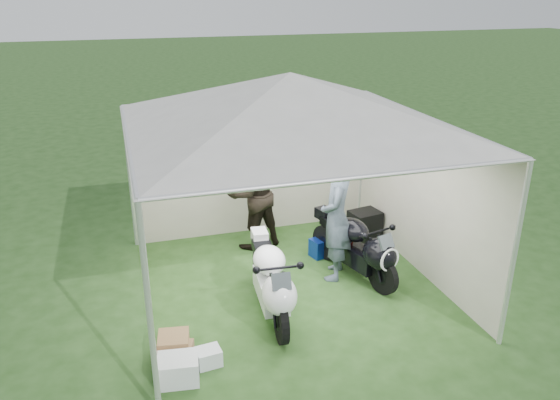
# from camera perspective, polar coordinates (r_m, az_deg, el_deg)

# --- Properties ---
(ground) EXTENTS (80.00, 80.00, 0.00)m
(ground) POSITION_cam_1_polar(r_m,az_deg,el_deg) (7.87, 0.95, -8.95)
(ground) COLOR #214416
(ground) RESTS_ON ground
(canopy_tent) EXTENTS (5.66, 5.66, 3.00)m
(canopy_tent) POSITION_cam_1_polar(r_m,az_deg,el_deg) (6.96, 1.00, 9.78)
(canopy_tent) COLOR silver
(canopy_tent) RESTS_ON ground
(motorcycle_white) EXTENTS (0.51, 1.88, 0.92)m
(motorcycle_white) POSITION_cam_1_polar(r_m,az_deg,el_deg) (6.97, -0.89, -8.41)
(motorcycle_white) COLOR black
(motorcycle_white) RESTS_ON ground
(motorcycle_black) EXTENTS (0.75, 1.76, 0.89)m
(motorcycle_black) POSITION_cam_1_polar(r_m,az_deg,el_deg) (7.94, 8.17, -4.82)
(motorcycle_black) COLOR black
(motorcycle_black) RESTS_ON ground
(paddock_stand) EXTENTS (0.44, 0.34, 0.29)m
(paddock_stand) POSITION_cam_1_polar(r_m,az_deg,el_deg) (8.66, 4.49, -4.90)
(paddock_stand) COLOR #1337BC
(paddock_stand) RESTS_ON ground
(person_dark_jacket) EXTENTS (1.04, 0.91, 1.82)m
(person_dark_jacket) POSITION_cam_1_polar(r_m,az_deg,el_deg) (8.66, -2.85, 0.68)
(person_dark_jacket) COLOR black
(person_dark_jacket) RESTS_ON ground
(person_blue_jacket) EXTENTS (0.72, 0.82, 1.88)m
(person_blue_jacket) POSITION_cam_1_polar(r_m,az_deg,el_deg) (7.76, 5.94, -1.77)
(person_blue_jacket) COLOR slate
(person_blue_jacket) RESTS_ON ground
(equipment_box) EXTENTS (0.55, 0.47, 0.49)m
(equipment_box) POSITION_cam_1_polar(r_m,az_deg,el_deg) (9.26, 8.83, -2.60)
(equipment_box) COLOR black
(equipment_box) RESTS_ON ground
(crate_0) EXTENTS (0.47, 0.39, 0.29)m
(crate_0) POSITION_cam_1_polar(r_m,az_deg,el_deg) (6.24, -10.57, -17.01)
(crate_0) COLOR silver
(crate_0) RESTS_ON ground
(crate_1) EXTENTS (0.39, 0.39, 0.31)m
(crate_1) POSITION_cam_1_polar(r_m,az_deg,el_deg) (6.55, -11.01, -14.84)
(crate_1) COLOR olive
(crate_1) RESTS_ON ground
(crate_2) EXTENTS (0.30, 0.26, 0.20)m
(crate_2) POSITION_cam_1_polar(r_m,az_deg,el_deg) (6.43, -7.47, -15.94)
(crate_2) COLOR silver
(crate_2) RESTS_ON ground
(crate_3) EXTENTS (0.45, 0.39, 0.26)m
(crate_3) POSITION_cam_1_polar(r_m,az_deg,el_deg) (6.47, -10.88, -15.58)
(crate_3) COLOR olive
(crate_3) RESTS_ON ground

